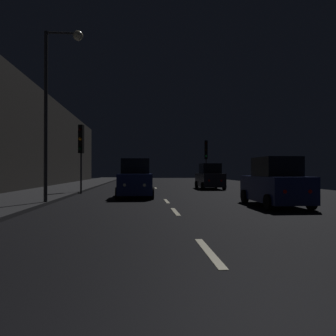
{
  "coord_description": "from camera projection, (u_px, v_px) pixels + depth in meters",
  "views": [
    {
      "loc": [
        -1.25,
        -2.9,
        1.52
      ],
      "look_at": [
        0.29,
        15.73,
        1.69
      ],
      "focal_mm": 34.18,
      "sensor_mm": 36.0,
      "label": 1
    }
  ],
  "objects": [
    {
      "name": "lane_centerline",
      "position": [
        167.0,
        202.0,
        15.53
      ],
      "size": [
        0.16,
        24.6,
        0.01
      ],
      "color": "beige",
      "rests_on": "ground"
    },
    {
      "name": "traffic_light_far_left",
      "position": [
        81.0,
        144.0,
        21.36
      ],
      "size": [
        0.37,
        0.48,
        4.61
      ],
      "rotation": [
        0.0,
        0.0,
        -1.76
      ],
      "color": "#38383A",
      "rests_on": "ground"
    },
    {
      "name": "traffic_light_far_right",
      "position": [
        206.0,
        153.0,
        32.48
      ],
      "size": [
        0.35,
        0.48,
        4.62
      ],
      "rotation": [
        0.0,
        0.0,
        -1.72
      ],
      "color": "#38383A",
      "rests_on": "ground"
    },
    {
      "name": "car_parked_right_far",
      "position": [
        210.0,
        177.0,
        27.0
      ],
      "size": [
        1.97,
        4.26,
        2.15
      ],
      "rotation": [
        0.0,
        0.0,
        1.57
      ],
      "color": "black",
      "rests_on": "ground"
    },
    {
      "name": "building_facade_left",
      "position": [
        18.0,
        133.0,
        23.1
      ],
      "size": [
        0.8,
        63.0,
        8.57
      ],
      "primitive_type": "cube",
      "color": "#2D2B28",
      "rests_on": "ground"
    },
    {
      "name": "sidewalk_left",
      "position": [
        66.0,
        188.0,
        26.76
      ],
      "size": [
        4.4,
        84.0,
        0.15
      ],
      "primitive_type": "cube",
      "color": "#28282B",
      "rests_on": "ground"
    },
    {
      "name": "streetlamp_overhead",
      "position": [
        56.0,
        90.0,
        14.21
      ],
      "size": [
        1.7,
        0.44,
        7.81
      ],
      "color": "#2D2D30",
      "rests_on": "ground"
    },
    {
      "name": "car_approaching_headlights",
      "position": [
        135.0,
        180.0,
        18.52
      ],
      "size": [
        2.04,
        4.41,
        2.22
      ],
      "rotation": [
        0.0,
        0.0,
        -1.57
      ],
      "color": "#141E51",
      "rests_on": "ground"
    },
    {
      "name": "car_parked_right_near",
      "position": [
        275.0,
        184.0,
        13.79
      ],
      "size": [
        1.94,
        4.19,
        2.11
      ],
      "rotation": [
        0.0,
        0.0,
        1.57
      ],
      "color": "#141E51",
      "rests_on": "ground"
    },
    {
      "name": "ground",
      "position": [
        156.0,
        189.0,
        27.39
      ],
      "size": [
        27.59,
        84.0,
        0.02
      ],
      "primitive_type": "cube",
      "color": "black"
    }
  ]
}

